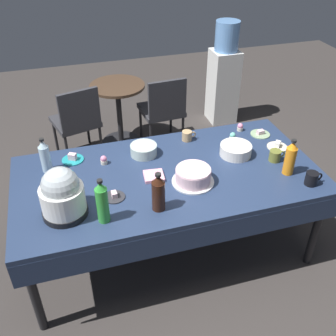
{
  "coord_description": "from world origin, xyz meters",
  "views": [
    {
      "loc": [
        -0.65,
        -2.2,
        2.42
      ],
      "look_at": [
        0.0,
        0.0,
        0.8
      ],
      "focal_mm": 41.9,
      "sensor_mm": 36.0,
      "label": 1
    }
  ],
  "objects_px": {
    "coffee_mug_olive": "(275,156)",
    "soda_bottle_cola": "(158,193)",
    "coffee_mug_black": "(312,178)",
    "cupcake_rose": "(67,184)",
    "dessert_plate_sage": "(260,134)",
    "slow_cooker": "(62,194)",
    "potluck_table": "(168,180)",
    "soda_bottle_water": "(45,156)",
    "cupcake_mint": "(233,136)",
    "coffee_mug_tan": "(187,136)",
    "maroon_chair_left": "(77,119)",
    "frosted_layer_cake": "(193,176)",
    "round_cafe_table": "(119,103)",
    "soda_bottle_lime_soda": "(102,202)",
    "dessert_plate_cream": "(277,146)",
    "cupcake_berry": "(104,160)",
    "dessert_plate_charcoal": "(114,196)",
    "soda_bottle_orange_juice": "(290,158)",
    "dessert_plate_teal": "(73,159)",
    "water_cooler": "(224,76)",
    "glass_salad_bowl": "(144,150)",
    "maroon_chair_right": "(163,107)",
    "ceramic_snack_bowl": "(236,150)",
    "cupcake_vanilla": "(240,127)"
  },
  "relations": [
    {
      "from": "coffee_mug_olive",
      "to": "potluck_table",
      "type": "bearing_deg",
      "value": 175.46
    },
    {
      "from": "potluck_table",
      "to": "dessert_plate_teal",
      "type": "bearing_deg",
      "value": 149.84
    },
    {
      "from": "dessert_plate_cream",
      "to": "soda_bottle_cola",
      "type": "bearing_deg",
      "value": -158.11
    },
    {
      "from": "round_cafe_table",
      "to": "water_cooler",
      "type": "xyz_separation_m",
      "value": [
        1.35,
        0.2,
        0.09
      ]
    },
    {
      "from": "cupcake_mint",
      "to": "soda_bottle_lime_soda",
      "type": "bearing_deg",
      "value": -150.29
    },
    {
      "from": "coffee_mug_black",
      "to": "round_cafe_table",
      "type": "relative_size",
      "value": 0.18
    },
    {
      "from": "cupcake_berry",
      "to": "dessert_plate_teal",
      "type": "bearing_deg",
      "value": 152.62
    },
    {
      "from": "dessert_plate_teal",
      "to": "maroon_chair_left",
      "type": "distance_m",
      "value": 1.21
    },
    {
      "from": "dessert_plate_sage",
      "to": "slow_cooker",
      "type": "bearing_deg",
      "value": -161.61
    },
    {
      "from": "dessert_plate_sage",
      "to": "round_cafe_table",
      "type": "distance_m",
      "value": 1.76
    },
    {
      "from": "round_cafe_table",
      "to": "potluck_table",
      "type": "bearing_deg",
      "value": -88.38
    },
    {
      "from": "dessert_plate_sage",
      "to": "soda_bottle_orange_juice",
      "type": "relative_size",
      "value": 0.58
    },
    {
      "from": "glass_salad_bowl",
      "to": "maroon_chair_right",
      "type": "distance_m",
      "value": 1.38
    },
    {
      "from": "coffee_mug_tan",
      "to": "maroon_chair_left",
      "type": "height_order",
      "value": "maroon_chair_left"
    },
    {
      "from": "coffee_mug_black",
      "to": "cupcake_rose",
      "type": "bearing_deg",
      "value": 165.02
    },
    {
      "from": "potluck_table",
      "to": "dessert_plate_sage",
      "type": "height_order",
      "value": "dessert_plate_sage"
    },
    {
      "from": "potluck_table",
      "to": "cupcake_berry",
      "type": "relative_size",
      "value": 32.59
    },
    {
      "from": "cupcake_rose",
      "to": "maroon_chair_right",
      "type": "relative_size",
      "value": 0.08
    },
    {
      "from": "maroon_chair_left",
      "to": "water_cooler",
      "type": "relative_size",
      "value": 0.69
    },
    {
      "from": "frosted_layer_cake",
      "to": "glass_salad_bowl",
      "type": "xyz_separation_m",
      "value": [
        -0.25,
        0.45,
        -0.01
      ]
    },
    {
      "from": "cupcake_berry",
      "to": "coffee_mug_olive",
      "type": "bearing_deg",
      "value": -14.62
    },
    {
      "from": "glass_salad_bowl",
      "to": "slow_cooker",
      "type": "bearing_deg",
      "value": -140.28
    },
    {
      "from": "slow_cooker",
      "to": "dessert_plate_sage",
      "type": "xyz_separation_m",
      "value": [
        1.65,
        0.55,
        -0.15
      ]
    },
    {
      "from": "dessert_plate_teal",
      "to": "water_cooler",
      "type": "distance_m",
      "value": 2.52
    },
    {
      "from": "dessert_plate_charcoal",
      "to": "soda_bottle_orange_juice",
      "type": "distance_m",
      "value": 1.26
    },
    {
      "from": "coffee_mug_tan",
      "to": "maroon_chair_left",
      "type": "xyz_separation_m",
      "value": [
        -0.82,
        1.14,
        -0.3
      ]
    },
    {
      "from": "frosted_layer_cake",
      "to": "slow_cooker",
      "type": "distance_m",
      "value": 0.89
    },
    {
      "from": "coffee_mug_black",
      "to": "coffee_mug_tan",
      "type": "bearing_deg",
      "value": 128.08
    },
    {
      "from": "coffee_mug_olive",
      "to": "dessert_plate_teal",
      "type": "bearing_deg",
      "value": 163.33
    },
    {
      "from": "coffee_mug_olive",
      "to": "water_cooler",
      "type": "bearing_deg",
      "value": 77.02
    },
    {
      "from": "dessert_plate_charcoal",
      "to": "soda_bottle_cola",
      "type": "bearing_deg",
      "value": -36.86
    },
    {
      "from": "cupcake_rose",
      "to": "maroon_chair_left",
      "type": "bearing_deg",
      "value": 83.19
    },
    {
      "from": "cupcake_vanilla",
      "to": "coffee_mug_black",
      "type": "height_order",
      "value": "coffee_mug_black"
    },
    {
      "from": "potluck_table",
      "to": "soda_bottle_water",
      "type": "distance_m",
      "value": 0.9
    },
    {
      "from": "cupcake_berry",
      "to": "dessert_plate_cream",
      "type": "bearing_deg",
      "value": -6.88
    },
    {
      "from": "frosted_layer_cake",
      "to": "ceramic_snack_bowl",
      "type": "height_order",
      "value": "frosted_layer_cake"
    },
    {
      "from": "cupcake_mint",
      "to": "soda_bottle_cola",
      "type": "bearing_deg",
      "value": -141.12
    },
    {
      "from": "frosted_layer_cake",
      "to": "cupcake_mint",
      "type": "distance_m",
      "value": 0.68
    },
    {
      "from": "coffee_mug_olive",
      "to": "soda_bottle_cola",
      "type": "bearing_deg",
      "value": -164.1
    },
    {
      "from": "dessert_plate_cream",
      "to": "coffee_mug_olive",
      "type": "relative_size",
      "value": 1.27
    },
    {
      "from": "dessert_plate_cream",
      "to": "cupcake_berry",
      "type": "relative_size",
      "value": 2.38
    },
    {
      "from": "frosted_layer_cake",
      "to": "round_cafe_table",
      "type": "xyz_separation_m",
      "value": [
        -0.19,
        1.92,
        -0.31
      ]
    },
    {
      "from": "dessert_plate_charcoal",
      "to": "coffee_mug_olive",
      "type": "bearing_deg",
      "value": 4.24
    },
    {
      "from": "coffee_mug_tan",
      "to": "water_cooler",
      "type": "xyz_separation_m",
      "value": [
        1.01,
        1.56,
        -0.2
      ]
    },
    {
      "from": "dessert_plate_cream",
      "to": "soda_bottle_orange_juice",
      "type": "relative_size",
      "value": 0.57
    },
    {
      "from": "dessert_plate_sage",
      "to": "soda_bottle_water",
      "type": "bearing_deg",
      "value": -179.12
    },
    {
      "from": "soda_bottle_water",
      "to": "coffee_mug_black",
      "type": "bearing_deg",
      "value": -21.54
    },
    {
      "from": "soda_bottle_lime_soda",
      "to": "coffee_mug_olive",
      "type": "xyz_separation_m",
      "value": [
        1.35,
        0.29,
        -0.1
      ]
    },
    {
      "from": "coffee_mug_black",
      "to": "glass_salad_bowl",
      "type": "bearing_deg",
      "value": 145.75
    },
    {
      "from": "frosted_layer_cake",
      "to": "coffee_mug_black",
      "type": "height_order",
      "value": "frosted_layer_cake"
    }
  ]
}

